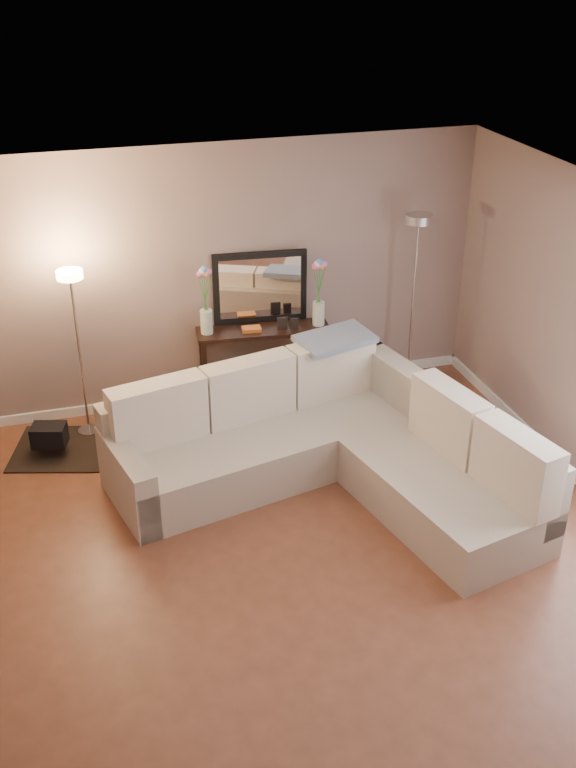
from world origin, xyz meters
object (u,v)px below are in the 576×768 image
object	(u,v)px
sectional_sofa	(327,445)
floor_lamp_lit	(76,321)
floor_lamp_unlit	(415,269)
console_table	(256,361)

from	to	relation	value
sectional_sofa	floor_lamp_lit	world-z (taller)	floor_lamp_lit
floor_lamp_lit	floor_lamp_unlit	size ratio (longest dim) A/B	0.88
sectional_sofa	floor_lamp_unlit	xyz separation A→B (m)	(1.38, 1.41, 0.96)
sectional_sofa	console_table	xyz separation A→B (m)	(-0.23, 1.56, 0.09)
floor_lamp_lit	sectional_sofa	bearing A→B (deg)	-36.37
console_table	floor_lamp_lit	distance (m)	1.85
console_table	floor_lamp_unlit	world-z (taller)	floor_lamp_unlit
floor_lamp_unlit	console_table	bearing A→B (deg)	174.74
sectional_sofa	console_table	distance (m)	1.58
console_table	floor_lamp_lit	xyz separation A→B (m)	(-1.70, -0.14, 0.71)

